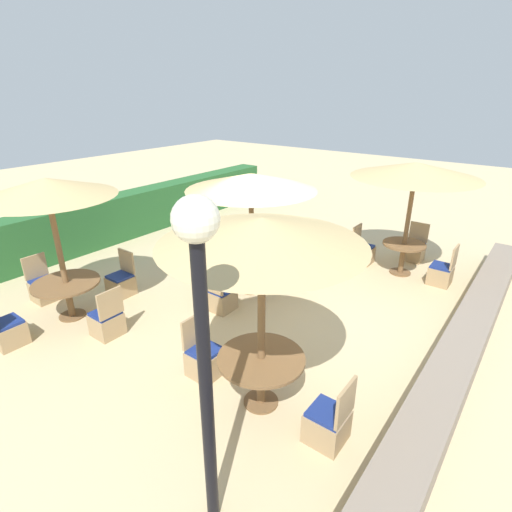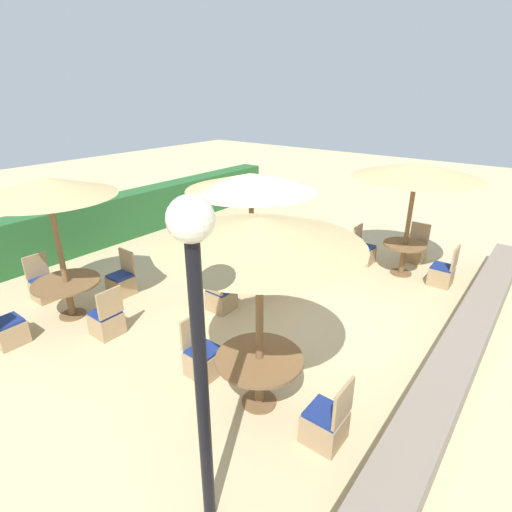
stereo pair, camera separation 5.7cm
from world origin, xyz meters
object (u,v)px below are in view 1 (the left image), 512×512
(patio_chair_front_right_east, at_px, (414,250))
(parasol_back_left, at_px, (46,188))
(patio_chair_center_west, at_px, (221,298))
(patio_chair_front_left_north, at_px, (204,359))
(lamp_post, at_px, (201,315))
(patio_chair_front_right_south, at_px, (441,273))
(patio_chair_center_east, at_px, (275,264))
(round_table_back_left, at_px, (67,289))
(patio_chair_front_left_south, at_px, (328,423))
(parasol_center, at_px, (251,182))
(patio_chair_back_left_east, at_px, (121,283))
(parasol_front_left, at_px, (262,232))
(patio_chair_back_left_west, at_px, (7,331))
(patio_chair_front_right_north, at_px, (362,253))
(patio_chair_center_north, at_px, (218,267))
(parasol_front_right, at_px, (416,170))
(patio_chair_back_left_south, at_px, (107,322))
(round_table_center, at_px, (252,267))
(patio_chair_back_left_north, at_px, (44,288))
(round_table_front_left, at_px, (261,366))
(round_table_front_right, at_px, (403,251))

(patio_chair_front_right_east, relative_size, parasol_back_left, 0.35)
(patio_chair_center_west, bearing_deg, patio_chair_front_left_north, -55.53)
(lamp_post, relative_size, patio_chair_front_right_south, 3.57)
(patio_chair_center_east, height_order, patio_chair_front_left_north, same)
(parasol_back_left, xyz_separation_m, round_table_back_left, (0.00, 0.00, -1.88))
(patio_chair_front_right_south, height_order, patio_chair_front_left_north, same)
(parasol_back_left, xyz_separation_m, patio_chair_front_left_south, (0.33, -5.23, -2.20))
(parasol_center, relative_size, patio_chair_back_left_east, 2.76)
(parasol_front_left, bearing_deg, parasol_center, 39.97)
(patio_chair_back_left_west, relative_size, parasol_front_left, 0.35)
(patio_chair_front_right_north, bearing_deg, patio_chair_back_left_west, -25.76)
(parasol_center, bearing_deg, patio_chair_back_left_west, 153.15)
(patio_chair_center_east, bearing_deg, round_table_back_left, 62.55)
(lamp_post, relative_size, parasol_front_left, 1.25)
(patio_chair_center_north, distance_m, parasol_back_left, 3.82)
(parasol_back_left, distance_m, parasol_front_left, 4.22)
(parasol_center, xyz_separation_m, round_table_back_left, (-2.91, 2.07, -1.75))
(parasol_front_right, distance_m, parasol_front_left, 5.35)
(lamp_post, bearing_deg, patio_chair_back_left_south, 71.01)
(round_table_center, distance_m, parasol_front_left, 3.85)
(patio_chair_back_left_north, distance_m, round_table_front_left, 5.28)
(parasol_front_right, distance_m, patio_chair_back_left_south, 6.84)
(parasol_front_right, bearing_deg, parasol_center, 141.15)
(round_table_back_left, relative_size, patio_chair_front_left_north, 1.29)
(lamp_post, xyz_separation_m, parasol_center, (4.11, 2.69, -0.01))
(round_table_back_left, bearing_deg, parasol_front_left, -85.22)
(patio_chair_center_east, distance_m, parasol_front_right, 3.64)
(parasol_front_right, xyz_separation_m, patio_chair_front_left_south, (-5.36, -0.92, -2.14))
(lamp_post, xyz_separation_m, round_table_front_left, (1.56, 0.55, -1.74))
(patio_chair_center_east, bearing_deg, parasol_front_right, -141.59)
(patio_chair_center_west, height_order, round_table_back_left, patio_chair_center_west)
(round_table_center, distance_m, patio_chair_back_left_east, 2.74)
(patio_chair_front_right_east, xyz_separation_m, parasol_front_left, (-6.32, 0.10, 2.23))
(patio_chair_back_left_south, bearing_deg, patio_chair_back_left_west, 138.01)
(patio_chair_center_north, height_order, parasol_front_right, parasol_front_right)
(round_table_center, bearing_deg, patio_chair_center_west, -178.76)
(patio_chair_front_right_north, relative_size, round_table_back_left, 0.78)
(parasol_back_left, relative_size, patio_chair_front_left_south, 2.84)
(patio_chair_front_right_south, distance_m, patio_chair_front_right_north, 1.87)
(patio_chair_front_right_south, height_order, patio_chair_back_left_south, same)
(patio_chair_back_left_west, distance_m, patio_chair_back_left_south, 1.59)
(parasol_front_right, relative_size, patio_chair_front_right_south, 2.91)
(patio_chair_back_left_east, relative_size, parasol_front_left, 0.35)
(patio_chair_center_west, bearing_deg, patio_chair_front_right_north, 71.95)
(lamp_post, xyz_separation_m, patio_chair_center_west, (3.11, 2.67, -2.09))
(patio_chair_center_east, distance_m, patio_chair_back_left_west, 5.37)
(patio_chair_front_right_east, relative_size, round_table_back_left, 0.78)
(parasol_center, height_order, round_table_front_right, parasol_center)
(parasol_center, bearing_deg, patio_chair_front_left_north, -156.85)
(parasol_front_left, bearing_deg, patio_chair_front_left_north, 91.26)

